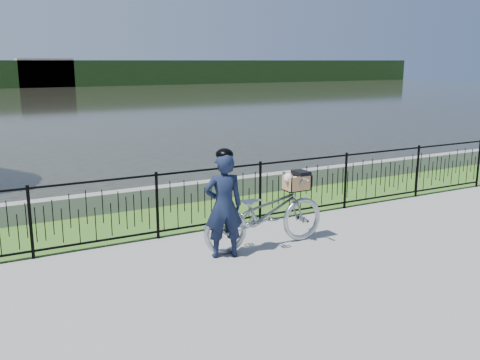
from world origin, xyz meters
TOP-DOWN VIEW (x-y plane):
  - ground at (0.00, 0.00)m, footprint 120.00×120.00m
  - grass_strip at (0.00, 2.60)m, footprint 60.00×2.00m
  - water at (0.00, 33.00)m, footprint 120.00×120.00m
  - quay_wall at (0.00, 3.60)m, footprint 60.00×0.30m
  - fence at (0.00, 1.60)m, footprint 14.00×0.06m
  - far_building_right at (6.00, 58.50)m, footprint 6.00×3.00m
  - bicycle_rig at (0.39, 0.40)m, footprint 2.15×0.75m
  - cyclist at (-0.40, 0.31)m, footprint 0.66×0.51m

SIDE VIEW (x-z plane):
  - ground at x=0.00m, z-range 0.00..0.00m
  - water at x=0.00m, z-range 0.00..0.00m
  - grass_strip at x=0.00m, z-range 0.00..0.01m
  - quay_wall at x=0.00m, z-range 0.00..0.40m
  - bicycle_rig at x=0.39m, z-range -0.03..1.17m
  - fence at x=0.00m, z-range 0.00..1.15m
  - cyclist at x=-0.40m, z-range -0.01..1.67m
  - far_building_right at x=6.00m, z-range 0.00..3.20m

